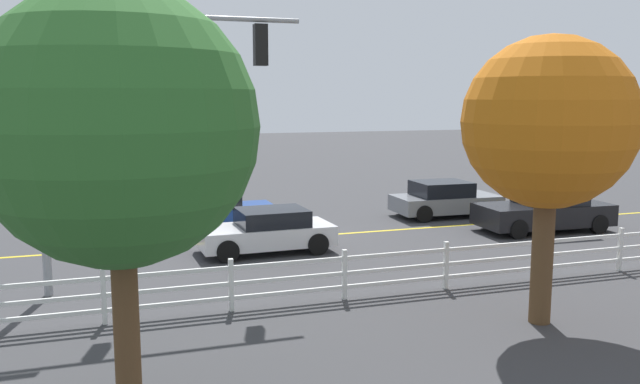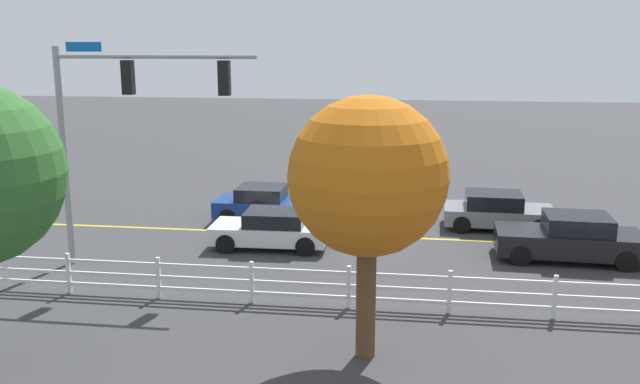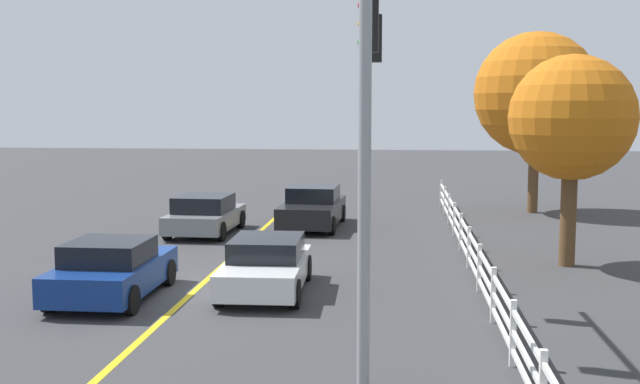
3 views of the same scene
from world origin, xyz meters
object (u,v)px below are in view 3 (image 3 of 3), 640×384
Objects in this scene: car_3 at (266,265)px; car_0 at (313,208)px; tree_0 at (572,119)px; car_1 at (112,270)px; tree_1 at (536,94)px; car_2 at (205,215)px.

car_0 is at bearing 178.46° from car_3.
car_1 is at bearing -67.03° from tree_0.
car_1 is 20.02m from tree_1.
car_1 is at bearing -177.62° from car_2.
car_1 is 8.84m from car_2.
car_0 is 4.00m from car_2.
car_2 is at bearing -61.73° from tree_1.
car_1 is 0.96× the size of car_2.
car_0 reaches higher than car_1.
car_3 is 0.68× the size of tree_0.
car_0 is 0.62× the size of tree_1.
car_3 is 9.27m from tree_0.
car_3 is at bearing -74.54° from car_1.
car_3 is (7.88, 3.51, -0.03)m from car_2.
car_2 is 1.03× the size of car_3.
tree_1 is (-10.67, 0.93, 0.85)m from tree_0.
car_1 is (10.72, -3.41, -0.04)m from car_0.
car_3 is at bearing -31.02° from tree_1.
tree_1 reaches higher than car_1.
tree_1 is at bearing 175.02° from tree_0.
tree_1 is (-14.44, 8.68, 4.26)m from car_3.
car_2 is (1.89, -3.53, -0.04)m from car_0.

